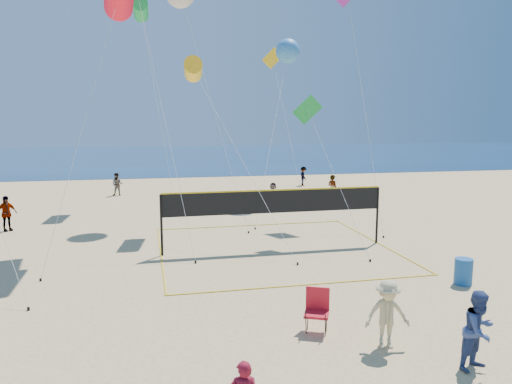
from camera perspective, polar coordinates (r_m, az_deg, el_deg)
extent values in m
plane|color=#DABB7B|center=(11.72, 7.07, -20.42)|extent=(120.00, 120.00, 0.00)
cube|color=navy|center=(72.00, -8.65, 4.03)|extent=(140.00, 50.00, 0.03)
imported|color=navy|center=(12.67, 24.15, -14.23)|extent=(1.08, 0.97, 1.83)
imported|color=#C4B483|center=(13.02, 14.78, -13.35)|extent=(1.19, 0.78, 1.73)
imported|color=gray|center=(27.78, -26.66, -2.21)|extent=(1.09, 0.99, 1.78)
imported|color=gray|center=(31.66, 1.95, -0.29)|extent=(1.44, 1.13, 1.53)
imported|color=gray|center=(33.11, 8.74, 0.33)|extent=(0.76, 0.83, 1.90)
imported|color=gray|center=(37.32, -15.57, 0.84)|extent=(0.92, 0.78, 1.64)
imported|color=gray|center=(41.46, 5.44, 1.82)|extent=(0.60, 1.03, 1.57)
cube|color=red|center=(13.62, 6.94, -13.70)|extent=(0.80, 0.77, 0.07)
cube|color=red|center=(13.73, 7.06, -11.98)|extent=(0.60, 0.30, 0.63)
cylinder|color=black|center=(13.52, 5.73, -14.91)|extent=(0.15, 0.30, 0.81)
cylinder|color=black|center=(13.94, 5.94, -14.16)|extent=(0.15, 0.30, 0.81)
cylinder|color=black|center=(13.48, 7.93, -15.02)|extent=(0.15, 0.30, 0.81)
cylinder|color=black|center=(13.90, 8.07, -14.27)|extent=(0.15, 0.30, 0.81)
cylinder|color=#175097|center=(18.58, 22.62, -8.39)|extent=(0.79, 0.79, 0.90)
cylinder|color=black|center=(20.76, -10.76, -3.76)|extent=(0.10, 0.10, 2.55)
cylinder|color=black|center=(23.08, 13.68, -2.61)|extent=(0.10, 0.10, 2.55)
cube|color=black|center=(21.28, 2.14, -1.13)|extent=(9.55, 0.23, 0.95)
cube|color=yellow|center=(21.20, 2.15, 0.22)|extent=(9.55, 0.24, 0.06)
cube|color=yellow|center=(17.35, 6.16, -10.48)|extent=(9.75, 0.26, 0.02)
cube|color=yellow|center=(26.23, -0.53, -3.84)|extent=(9.75, 0.26, 0.02)
cylinder|color=silver|center=(20.11, -19.18, 7.10)|extent=(2.79, 4.19, 10.51)
cylinder|color=black|center=(19.14, -23.40, -9.19)|extent=(0.08, 0.08, 0.10)
cylinder|color=silver|center=(21.84, -10.79, 9.93)|extent=(2.25, 5.86, 12.36)
cylinder|color=black|center=(19.78, -6.93, -7.95)|extent=(0.08, 0.08, 0.10)
cylinder|color=yellow|center=(25.62, -7.20, 13.74)|extent=(1.05, 2.20, 1.17)
cylinder|color=silver|center=(22.04, -1.97, 4.31)|extent=(3.33, 7.53, 7.95)
cylinder|color=black|center=(19.50, 4.78, -8.17)|extent=(0.08, 0.08, 0.10)
cylinder|color=black|center=(16.55, -24.57, -12.05)|extent=(0.08, 0.08, 0.10)
cube|color=green|center=(23.29, 5.90, 9.34)|extent=(1.38, 0.26, 1.38)
cylinder|color=silver|center=(21.55, 9.18, 1.43)|extent=(1.31, 4.48, 5.94)
cylinder|color=black|center=(20.36, 12.91, -7.63)|extent=(0.08, 0.08, 0.10)
cylinder|color=silver|center=(26.75, 12.20, 9.99)|extent=(0.38, 6.49, 12.70)
cylinder|color=black|center=(24.38, 14.36, -4.98)|extent=(0.08, 0.08, 0.10)
cylinder|color=silver|center=(26.48, -5.01, 9.85)|extent=(2.80, 5.63, 12.41)
cylinder|color=black|center=(24.55, -0.85, -4.61)|extent=(0.08, 0.08, 0.10)
sphere|color=#347EC9|center=(34.08, 3.66, 15.78)|extent=(1.69, 1.69, 1.59)
cylinder|color=silver|center=(29.27, 2.02, 7.28)|extent=(3.87, 8.43, 9.89)
cylinder|color=black|center=(25.38, -0.09, -4.17)|extent=(0.08, 0.08, 0.10)
cylinder|color=green|center=(34.53, -13.06, 19.70)|extent=(0.99, 2.34, 1.28)
cylinder|color=silver|center=(31.31, -11.16, 9.50)|extent=(1.79, 5.11, 12.38)
cylinder|color=black|center=(29.33, -9.05, -2.53)|extent=(0.08, 0.08, 0.10)
cube|color=yellow|center=(37.00, 1.90, 15.06)|extent=(1.47, 0.59, 1.55)
cylinder|color=silver|center=(33.28, 3.61, 7.34)|extent=(0.38, 7.32, 9.77)
cylinder|color=black|center=(30.33, 5.63, -2.10)|extent=(0.08, 0.08, 0.10)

